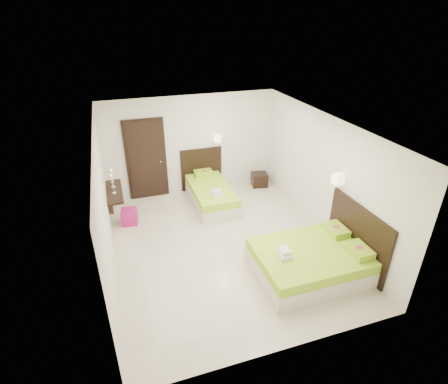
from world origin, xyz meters
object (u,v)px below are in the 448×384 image
object	(u,v)px
bed_double	(314,259)
nightstand	(259,180)
bed_single	(210,192)
ottoman	(129,216)

from	to	relation	value
bed_double	nightstand	xyz separation A→B (m)	(0.52, 3.73, -0.11)
bed_double	bed_single	bearing A→B (deg)	108.30
bed_single	bed_double	world-z (taller)	bed_double
bed_double	ottoman	distance (m)	4.26
nightstand	bed_single	bearing A→B (deg)	-153.20
bed_double	ottoman	size ratio (longest dim) A/B	5.73
nightstand	ottoman	xyz separation A→B (m)	(-3.66, -0.87, -0.01)
ottoman	bed_double	bearing A→B (deg)	-42.25
bed_single	ottoman	size ratio (longest dim) A/B	5.36
bed_double	nightstand	world-z (taller)	bed_double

